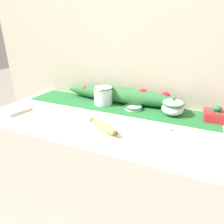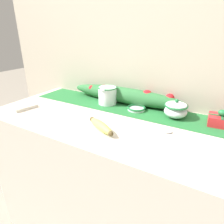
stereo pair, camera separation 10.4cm
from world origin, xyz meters
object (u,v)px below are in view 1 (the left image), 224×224
(spoon, at_px, (167,128))
(napkin_stack, at_px, (15,110))
(cream_pitcher, at_px, (103,95))
(small_dish, at_px, (133,107))
(sugar_bowl, at_px, (173,107))
(banana, at_px, (103,126))
(gift_box, at_px, (216,115))

(spoon, bearing_deg, napkin_stack, 174.22)
(cream_pitcher, relative_size, small_dish, 1.32)
(sugar_bowl, relative_size, banana, 0.63)
(sugar_bowl, relative_size, napkin_stack, 0.91)
(cream_pitcher, xyz_separation_m, small_dish, (0.21, -0.01, -0.05))
(gift_box, bearing_deg, banana, -145.60)
(spoon, bearing_deg, gift_box, 29.49)
(cream_pitcher, relative_size, spoon, 0.97)
(small_dish, height_order, banana, banana)
(spoon, relative_size, napkin_stack, 1.09)
(cream_pitcher, bearing_deg, spoon, -23.24)
(cream_pitcher, distance_m, small_dish, 0.21)
(sugar_bowl, distance_m, banana, 0.42)
(cream_pitcher, bearing_deg, banana, -64.02)
(spoon, bearing_deg, sugar_bowl, 77.95)
(cream_pitcher, distance_m, napkin_stack, 0.54)
(banana, xyz_separation_m, gift_box, (0.50, 0.34, 0.01))
(spoon, bearing_deg, small_dish, 128.21)
(napkin_stack, relative_size, gift_box, 1.07)
(spoon, bearing_deg, banana, -168.74)
(gift_box, bearing_deg, spoon, -136.27)
(sugar_bowl, distance_m, gift_box, 0.22)
(sugar_bowl, xyz_separation_m, spoon, (0.01, -0.19, -0.04))
(cream_pitcher, height_order, sugar_bowl, cream_pitcher)
(napkin_stack, bearing_deg, spoon, 8.47)
(cream_pitcher, xyz_separation_m, gift_box, (0.66, 0.02, -0.03))
(banana, distance_m, spoon, 0.31)
(banana, bearing_deg, cream_pitcher, 115.98)
(napkin_stack, bearing_deg, gift_box, 17.19)
(sugar_bowl, xyz_separation_m, napkin_stack, (-0.86, -0.32, -0.04))
(small_dish, xyz_separation_m, spoon, (0.23, -0.18, -0.01))
(gift_box, bearing_deg, cream_pitcher, -178.52)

